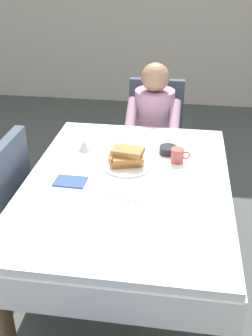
{
  "coord_description": "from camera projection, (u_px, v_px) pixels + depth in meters",
  "views": [
    {
      "loc": [
        0.27,
        -1.87,
        1.86
      ],
      "look_at": [
        -0.01,
        0.05,
        0.79
      ],
      "focal_mm": 43.29,
      "sensor_mm": 36.0,
      "label": 1
    }
  ],
  "objects": [
    {
      "name": "dining_table_main",
      "position": [
        127.0,
        194.0,
        2.24
      ],
      "size": [
        1.12,
        1.52,
        0.74
      ],
      "color": "white",
      "rests_on": "ground"
    },
    {
      "name": "breakfast_stack",
      "position": [
        127.0,
        157.0,
        2.31
      ],
      "size": [
        0.22,
        0.19,
        0.09
      ],
      "color": "#A36B33",
      "rests_on": "plate_breakfast"
    },
    {
      "name": "cup_coffee",
      "position": [
        178.0,
        155.0,
        2.37
      ],
      "size": [
        0.11,
        0.08,
        0.08
      ],
      "color": "#B24C42",
      "rests_on": "dining_table_main"
    },
    {
      "name": "ground_plane",
      "position": [
        127.0,
        281.0,
        2.56
      ],
      "size": [
        14.0,
        14.0,
        0.0
      ],
      "primitive_type": "plane",
      "color": "#474C47"
    },
    {
      "name": "bowl_butter",
      "position": [
        168.0,
        150.0,
        2.47
      ],
      "size": [
        0.11,
        0.11,
        0.04
      ],
      "primitive_type": "cylinder",
      "color": "black",
      "rests_on": "dining_table_main"
    },
    {
      "name": "knife_right_of_plate",
      "position": [
        159.0,
        170.0,
        2.3
      ],
      "size": [
        0.03,
        0.2,
        0.0
      ],
      "primitive_type": "cube",
      "rotation": [
        0.0,
        0.0,
        1.48
      ],
      "color": "silver",
      "rests_on": "dining_table_main"
    },
    {
      "name": "diner_person",
      "position": [
        154.0,
        122.0,
        3.1
      ],
      "size": [
        0.4,
        0.43,
        1.12
      ],
      "rotation": [
        0.0,
        0.0,
        3.14
      ],
      "color": "#B2849E",
      "rests_on": "ground"
    },
    {
      "name": "spoon_near_edge",
      "position": [
        123.0,
        199.0,
        2.04
      ],
      "size": [
        0.15,
        0.04,
        0.0
      ],
      "primitive_type": "cube",
      "rotation": [
        0.0,
        0.0,
        -0.15
      ],
      "color": "silver",
      "rests_on": "dining_table_main"
    },
    {
      "name": "fork_left_of_plate",
      "position": [
        94.0,
        165.0,
        2.34
      ],
      "size": [
        0.03,
        0.18,
        0.0
      ],
      "primitive_type": "cube",
      "rotation": [
        0.0,
        0.0,
        1.49
      ],
      "color": "silver",
      "rests_on": "dining_table_main"
    },
    {
      "name": "syrup_pitcher",
      "position": [
        84.0,
        145.0,
        2.5
      ],
      "size": [
        0.08,
        0.08,
        0.07
      ],
      "color": "silver",
      "rests_on": "dining_table_main"
    },
    {
      "name": "plate_breakfast",
      "position": [
        127.0,
        165.0,
        2.34
      ],
      "size": [
        0.28,
        0.28,
        0.02
      ],
      "primitive_type": "cylinder",
      "color": "white",
      "rests_on": "dining_table_main"
    },
    {
      "name": "napkin_folded",
      "position": [
        70.0,
        181.0,
        2.18
      ],
      "size": [
        0.17,
        0.12,
        0.01
      ],
      "primitive_type": "cube",
      "rotation": [
        0.0,
        0.0,
        -0.03
      ],
      "color": "#334C7F",
      "rests_on": "dining_table_main"
    },
    {
      "name": "chair_diner",
      "position": [
        155.0,
        131.0,
        3.31
      ],
      "size": [
        0.44,
        0.45,
        0.93
      ],
      "rotation": [
        0.0,
        0.0,
        3.14
      ],
      "color": "#384251",
      "rests_on": "ground"
    }
  ]
}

